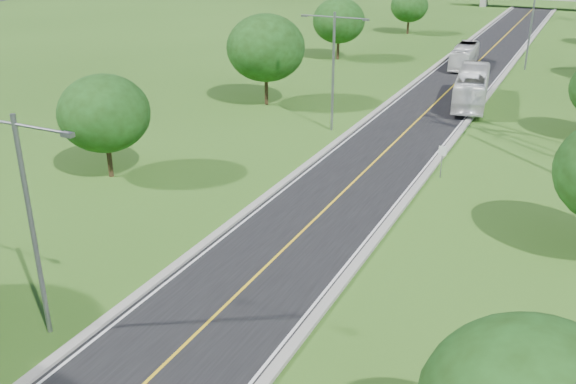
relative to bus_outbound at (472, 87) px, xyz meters
The scene contains 14 objects.
ground 3.89m from the bus_outbound, 157.19° to the left, with size 260.00×260.00×0.00m, color #2A5117.
road 8.20m from the bus_outbound, 113.54° to the left, with size 8.00×150.00×0.06m, color black.
curb_left 10.59m from the bus_outbound, 135.40° to the left, with size 0.50×150.00×0.22m, color gray.
curb_right 7.60m from the bus_outbound, 81.87° to the left, with size 0.50×150.00×0.22m, color gray.
speed_limit_sign 20.77m from the bus_outbound, 84.47° to the right, with size 0.55×0.09×2.40m.
streetlight_near_left 47.74m from the bus_outbound, 101.16° to the right, with size 5.90×0.25×10.00m.
streetlight_mid_left 16.99m from the bus_outbound, 123.97° to the right, with size 5.90×0.25×10.00m.
streetlight_far_right 19.99m from the bus_outbound, 81.76° to the left, with size 5.90×0.25×10.00m.
tree_lb 36.29m from the bus_outbound, 122.06° to the right, with size 6.30×6.30×7.33m.
tree_lc 20.51m from the bus_outbound, 154.57° to the right, with size 7.56×7.56×8.79m.
tree_ld 25.57m from the bus_outbound, 142.78° to the left, with size 6.72×6.72×7.82m.
tree_le 43.22m from the bus_outbound, 114.22° to the left, with size 5.88×5.88×6.84m.
bus_outbound is the anchor object (origin of this frame).
bus_inbound 17.93m from the bus_outbound, 103.79° to the left, with size 2.30×9.84×2.74m, color white.
Camera 1 is at (13.91, -4.82, 16.85)m, focal length 40.00 mm.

